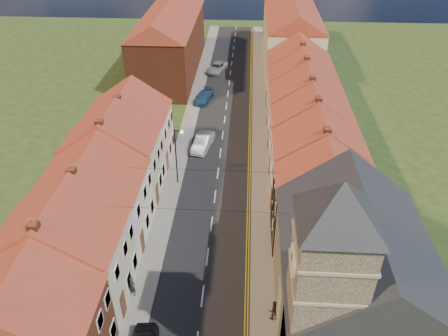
# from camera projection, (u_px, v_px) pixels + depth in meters

# --- Properties ---
(road) EXTENTS (7.00, 90.00, 0.02)m
(road) POSITION_uv_depth(u_px,v_px,m) (223.00, 135.00, 52.00)
(road) COLOR black
(road) RESTS_ON ground
(pavement_left) EXTENTS (1.80, 90.00, 0.12)m
(pavement_left) POSITION_uv_depth(u_px,v_px,m) (186.00, 134.00, 52.19)
(pavement_left) COLOR gray
(pavement_left) RESTS_ON ground
(pavement_right) EXTENTS (1.80, 90.00, 0.12)m
(pavement_right) POSITION_uv_depth(u_px,v_px,m) (260.00, 136.00, 51.75)
(pavement_right) COLOR gray
(pavement_right) RESTS_ON ground
(church) EXTENTS (11.25, 14.25, 15.20)m
(church) POSITION_uv_depth(u_px,v_px,m) (351.00, 274.00, 26.16)
(church) COLOR #322923
(church) RESTS_ON ground
(cottage_r_tudor) EXTENTS (8.30, 5.20, 9.00)m
(cottage_r_tudor) POSITION_uv_depth(u_px,v_px,m) (325.00, 197.00, 34.71)
(cottage_r_tudor) COLOR beige
(cottage_r_tudor) RESTS_ON ground
(cottage_r_white_near) EXTENTS (8.30, 6.00, 9.00)m
(cottage_r_white_near) POSITION_uv_depth(u_px,v_px,m) (318.00, 160.00, 39.19)
(cottage_r_white_near) COLOR beige
(cottage_r_white_near) RESTS_ON ground
(cottage_r_cream_mid) EXTENTS (8.30, 5.20, 9.00)m
(cottage_r_cream_mid) POSITION_uv_depth(u_px,v_px,m) (311.00, 131.00, 43.66)
(cottage_r_cream_mid) COLOR #FFE4C9
(cottage_r_cream_mid) RESTS_ON ground
(cottage_r_pink) EXTENTS (8.30, 6.00, 9.00)m
(cottage_r_pink) POSITION_uv_depth(u_px,v_px,m) (306.00, 107.00, 48.14)
(cottage_r_pink) COLOR #FFE4C9
(cottage_r_pink) RESTS_ON ground
(cottage_r_white_far) EXTENTS (8.30, 5.20, 9.00)m
(cottage_r_white_far) POSITION_uv_depth(u_px,v_px,m) (302.00, 88.00, 52.61)
(cottage_r_white_far) COLOR beige
(cottage_r_white_far) RESTS_ON ground
(cottage_r_cream_far) EXTENTS (8.30, 6.00, 9.00)m
(cottage_r_cream_far) POSITION_uv_depth(u_px,v_px,m) (298.00, 71.00, 57.09)
(cottage_r_cream_far) COLOR beige
(cottage_r_cream_far) RESTS_ON ground
(cottage_l_brick_near) EXTENTS (8.30, 5.70, 8.80)m
(cottage_l_brick_near) POSITION_uv_depth(u_px,v_px,m) (28.00, 325.00, 24.95)
(cottage_l_brick_near) COLOR #602B1C
(cottage_l_brick_near) RESTS_ON ground
(cottage_l_cream) EXTENTS (8.30, 6.30, 9.10)m
(cottage_l_cream) POSITION_uv_depth(u_px,v_px,m) (64.00, 251.00, 29.67)
(cottage_l_cream) COLOR beige
(cottage_l_cream) RESTS_ON ground
(cottage_l_white) EXTENTS (8.30, 6.90, 8.80)m
(cottage_l_white) POSITION_uv_depth(u_px,v_px,m) (93.00, 195.00, 35.07)
(cottage_l_white) COLOR beige
(cottage_l_white) RESTS_ON ground
(cottage_l_brick_mid) EXTENTS (8.30, 5.70, 9.10)m
(cottage_l_brick_mid) POSITION_uv_depth(u_px,v_px,m) (114.00, 154.00, 40.03)
(cottage_l_brick_mid) COLOR beige
(cottage_l_brick_mid) RESTS_ON ground
(cottage_l_pink) EXTENTS (8.30, 6.30, 8.80)m
(cottage_l_pink) POSITION_uv_depth(u_px,v_px,m) (129.00, 125.00, 44.93)
(cottage_l_pink) COLOR #FFE4C9
(cottage_l_pink) RESTS_ON ground
(block_right_far) EXTENTS (8.30, 24.20, 10.50)m
(block_right_far) POSITION_uv_depth(u_px,v_px,m) (291.00, 30.00, 69.32)
(block_right_far) COLOR beige
(block_right_far) RESTS_ON ground
(block_left_far) EXTENTS (8.30, 24.20, 10.50)m
(block_left_far) POSITION_uv_depth(u_px,v_px,m) (170.00, 38.00, 66.10)
(block_left_far) COLOR #602B1C
(block_left_far) RESTS_ON ground
(lamppost) EXTENTS (0.88, 0.15, 6.00)m
(lamppost) POSITION_uv_depth(u_px,v_px,m) (177.00, 153.00, 41.93)
(lamppost) COLOR black
(lamppost) RESTS_ON pavement_left
(car_mid) EXTENTS (2.47, 4.84, 1.52)m
(car_mid) POSITION_uv_depth(u_px,v_px,m) (203.00, 142.00, 49.18)
(car_mid) COLOR silver
(car_mid) RESTS_ON ground
(car_far) EXTENTS (2.81, 4.80, 1.31)m
(car_far) POSITION_uv_depth(u_px,v_px,m) (203.00, 97.00, 59.44)
(car_far) COLOR navy
(car_far) RESTS_ON ground
(car_distant) EXTENTS (3.58, 5.37, 1.37)m
(car_distant) POSITION_uv_depth(u_px,v_px,m) (217.00, 67.00, 68.53)
(car_distant) COLOR silver
(car_distant) RESTS_ON ground
(pedestrian_left) EXTENTS (0.73, 0.59, 1.73)m
(pedestrian_left) POSITION_uv_depth(u_px,v_px,m) (132.00, 286.00, 31.61)
(pedestrian_left) COLOR black
(pedestrian_left) RESTS_ON pavement_left
(pedestrian_right) EXTENTS (0.87, 0.71, 1.67)m
(pedestrian_right) POSITION_uv_depth(u_px,v_px,m) (274.00, 310.00, 29.91)
(pedestrian_right) COLOR black
(pedestrian_right) RESTS_ON pavement_right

